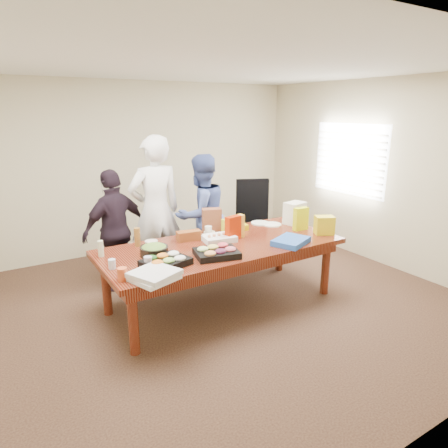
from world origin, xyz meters
TOP-DOWN VIEW (x-y plane):
  - floor at (0.00, 0.00)m, footprint 5.50×5.00m
  - ceiling at (0.00, 0.00)m, footprint 5.50×5.00m
  - wall_back at (0.00, 2.50)m, footprint 5.50×0.04m
  - wall_front at (0.00, -2.50)m, footprint 5.50×0.04m
  - wall_right at (2.75, 0.00)m, footprint 0.04×5.00m
  - window_panel at (2.72, 0.60)m, footprint 0.03×1.40m
  - window_blinds at (2.68, 0.60)m, footprint 0.04×1.36m
  - conference_table at (0.00, 0.00)m, footprint 2.80×1.20m
  - office_chair at (1.23, 0.90)m, footprint 0.80×0.80m
  - person_center at (-0.39, 1.03)m, footprint 0.73×0.49m
  - person_right at (0.27, 1.00)m, footprint 0.92×0.77m
  - person_left at (-0.91, 1.11)m, footprint 0.98×0.62m
  - veggie_tray at (-0.82, -0.26)m, footprint 0.51×0.44m
  - fruit_tray at (-0.25, -0.31)m, footprint 0.52×0.45m
  - sheet_cake at (0.03, 0.13)m, footprint 0.41×0.34m
  - salad_bowl at (-0.81, 0.07)m, footprint 0.37×0.37m
  - chip_bag_blue at (0.69, -0.41)m, footprint 0.52×0.46m
  - chip_bag_red at (0.21, 0.08)m, footprint 0.21×0.12m
  - chip_bag_yellow at (1.17, -0.04)m, footprint 0.20×0.09m
  - chip_bag_orange at (0.28, 0.11)m, footprint 0.19×0.10m
  - mayo_jar at (0.01, 0.33)m, footprint 0.09×0.09m
  - mustard_bottle at (0.25, 0.36)m, footprint 0.07×0.07m
  - dressing_bottle at (-0.85, 0.45)m, footprint 0.08×0.08m
  - ranch_bottle at (-1.30, 0.33)m, footprint 0.07×0.07m
  - banana_bunch at (0.49, 0.36)m, footprint 0.23×0.15m
  - bread_loaf at (-0.26, 0.33)m, footprint 0.30×0.17m
  - kraft_bag at (0.14, 0.48)m, footprint 0.27×0.21m
  - red_cup at (-1.30, -0.39)m, footprint 0.10×0.10m
  - clear_cup_a at (-0.99, -0.22)m, footprint 0.09×0.09m
  - clear_cup_b at (-1.30, -0.07)m, footprint 0.08×0.08m
  - pizza_box_lower at (-1.05, -0.52)m, footprint 0.47×0.47m
  - pizza_box_upper at (-1.05, -0.54)m, footprint 0.49×0.49m
  - plate_a at (1.00, 0.33)m, footprint 0.29×0.29m
  - plate_b at (0.90, 0.47)m, footprint 0.31×0.31m
  - dip_bowl_a at (0.03, 0.35)m, footprint 0.17×0.17m
  - dip_bowl_b at (-0.71, 0.38)m, footprint 0.15×0.15m
  - grocery_bag_white at (1.30, 0.23)m, footprint 0.31×0.25m
  - grocery_bag_yellow at (1.30, -0.33)m, footprint 0.28×0.25m

SIDE VIEW (x-z plane):
  - floor at x=0.00m, z-range -0.02..0.00m
  - conference_table at x=0.00m, z-range 0.00..0.75m
  - office_chair at x=1.23m, z-range 0.00..1.19m
  - plate_a at x=1.00m, z-range 0.75..0.76m
  - plate_b at x=0.90m, z-range 0.75..0.77m
  - pizza_box_lower at x=-1.05m, z-range 0.75..0.79m
  - dip_bowl_a at x=0.03m, z-range 0.75..0.81m
  - person_left at x=-0.91m, z-range 0.00..1.56m
  - dip_bowl_b at x=-0.71m, z-range 0.75..0.81m
  - chip_bag_blue at x=0.69m, z-range 0.75..0.81m
  - sheet_cake at x=0.03m, z-range 0.75..0.82m
  - veggie_tray at x=-0.82m, z-range 0.75..0.82m
  - fruit_tray at x=-0.25m, z-range 0.75..0.82m
  - banana_bunch at x=0.49m, z-range 0.75..0.82m
  - clear_cup_b at x=-1.30m, z-range 0.75..0.85m
  - salad_bowl at x=-0.81m, z-range 0.75..0.85m
  - clear_cup_a at x=-0.99m, z-range 0.75..0.86m
  - bread_loaf at x=-0.26m, z-range 0.75..0.86m
  - red_cup at x=-1.30m, z-range 0.75..0.87m
  - pizza_box_upper at x=-1.05m, z-range 0.79..0.84m
  - mayo_jar at x=0.01m, z-range 0.75..0.88m
  - ranch_bottle at x=-1.30m, z-range 0.75..0.93m
  - mustard_bottle at x=0.25m, z-range 0.75..0.93m
  - person_right at x=0.27m, z-range 0.00..1.68m
  - dressing_bottle at x=-0.85m, z-range 0.75..0.96m
  - grocery_bag_yellow at x=1.30m, z-range 0.75..0.98m
  - chip_bag_orange at x=0.28m, z-range 0.75..1.03m
  - chip_bag_red at x=0.21m, z-range 0.75..1.04m
  - chip_bag_yellow at x=1.17m, z-range 0.75..1.05m
  - grocery_bag_white at x=1.30m, z-range 0.75..1.05m
  - kraft_bag at x=0.14m, z-range 0.75..1.06m
  - person_center at x=-0.39m, z-range 0.00..1.96m
  - wall_back at x=0.00m, z-range 0.00..2.70m
  - wall_front at x=0.00m, z-range 0.00..2.70m
  - wall_right at x=2.75m, z-range 0.00..2.70m
  - window_panel at x=2.72m, z-range 0.95..2.05m
  - window_blinds at x=2.68m, z-range 1.00..2.00m
  - ceiling at x=0.00m, z-range 2.70..2.72m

